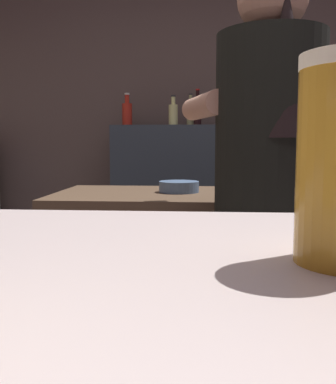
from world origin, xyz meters
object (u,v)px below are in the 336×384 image
object	(u,v)px
bottle_olive_oil	(127,113)
bottle_hot_sauce	(197,111)
bartender	(269,190)
bottle_vinegar	(173,114)
mixing_bowl	(179,187)
chefs_knife	(323,194)
bottle_soy	(190,113)

from	to	relation	value
bottle_olive_oil	bottle_hot_sauce	bearing A→B (deg)	-6.13
bartender	bottle_vinegar	distance (m)	1.80
mixing_bowl	chefs_knife	distance (m)	0.59
bottle_vinegar	bottle_soy	xyz separation A→B (m)	(0.12, 0.11, 0.01)
bottle_hot_sauce	mixing_bowl	bearing A→B (deg)	-92.98
bottle_hot_sauce	bottle_soy	world-z (taller)	bottle_hot_sauce
bottle_soy	mixing_bowl	bearing A→B (deg)	-90.62
bartender	bottle_olive_oil	size ratio (longest dim) A/B	7.10
mixing_bowl	bottle_soy	size ratio (longest dim) A/B	0.75
bottle_hot_sauce	bottle_soy	size ratio (longest dim) A/B	1.10
chefs_knife	bottle_hot_sauce	distance (m)	1.50
chefs_knife	bottle_hot_sauce	xyz separation A→B (m)	(-0.52, 1.34, 0.43)
bartender	bottle_soy	size ratio (longest dim) A/B	7.27
mixing_bowl	bottle_soy	distance (m)	1.41
bottle_soy	chefs_knife	bearing A→B (deg)	-67.97
bottle_soy	bartender	bearing A→B (deg)	-80.78
mixing_bowl	bottle_olive_oil	world-z (taller)	bottle_olive_oil
chefs_knife	bottle_soy	size ratio (longest dim) A/B	1.05
bartender	mixing_bowl	bearing A→B (deg)	17.51
chefs_knife	bottle_vinegar	xyz separation A→B (m)	(-0.69, 1.31, 0.41)
mixing_bowl	bottle_hot_sauce	world-z (taller)	bottle_hot_sauce
bartender	bottle_olive_oil	bearing A→B (deg)	7.21
mixing_bowl	bottle_olive_oil	bearing A→B (deg)	108.60
bartender	chefs_knife	xyz separation A→B (m)	(0.28, 0.40, -0.06)
bottle_hot_sauce	bartender	bearing A→B (deg)	-82.03
mixing_bowl	bottle_hot_sauce	bearing A→B (deg)	87.02
bartender	bottle_soy	xyz separation A→B (m)	(-0.30, 1.83, 0.37)
bottle_soy	bottle_vinegar	bearing A→B (deg)	-137.12
bottle_soy	bottle_hot_sauce	bearing A→B (deg)	-56.84
bartender	mixing_bowl	size ratio (longest dim) A/B	9.66
mixing_bowl	chefs_knife	world-z (taller)	mixing_bowl
mixing_bowl	bottle_vinegar	xyz separation A→B (m)	(-0.10, 1.24, 0.39)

